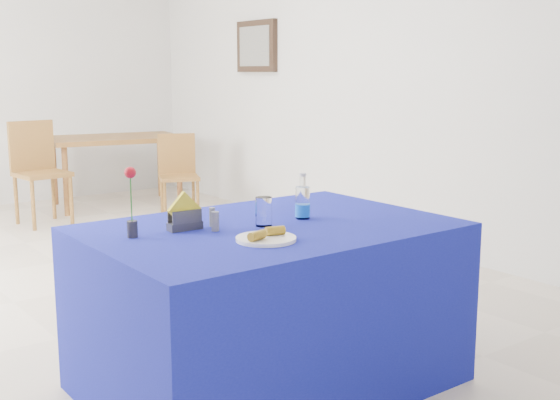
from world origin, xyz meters
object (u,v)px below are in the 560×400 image
(chair_bg_left, at_px, (38,165))
(plate, at_px, (266,239))
(blue_table, at_px, (270,306))
(oak_table, at_px, (115,144))
(chair_bg_right, at_px, (178,170))
(water_bottle, at_px, (303,204))

(chair_bg_left, bearing_deg, plate, -102.74)
(blue_table, xyz_separation_m, chair_bg_left, (0.33, 4.21, 0.19))
(plate, height_order, oak_table, plate)
(blue_table, xyz_separation_m, chair_bg_right, (1.54, 3.66, 0.10))
(water_bottle, height_order, chair_bg_right, water_bottle)
(plate, xyz_separation_m, chair_bg_left, (0.52, 4.44, -0.20))
(plate, bearing_deg, chair_bg_left, 83.33)
(chair_bg_left, distance_m, chair_bg_right, 1.33)
(blue_table, distance_m, water_bottle, 0.50)
(chair_bg_right, bearing_deg, oak_table, 125.51)
(chair_bg_right, bearing_deg, plate, -91.60)
(plate, relative_size, water_bottle, 1.15)
(water_bottle, bearing_deg, blue_table, -174.11)
(chair_bg_left, bearing_deg, chair_bg_right, -30.51)
(plate, height_order, blue_table, plate)
(plate, xyz_separation_m, water_bottle, (0.40, 0.25, 0.06))
(blue_table, height_order, chair_bg_left, chair_bg_left)
(plate, relative_size, chair_bg_left, 0.25)
(water_bottle, bearing_deg, oak_table, 76.47)
(chair_bg_right, bearing_deg, blue_table, -90.49)
(plate, relative_size, chair_bg_right, 0.30)
(blue_table, distance_m, chair_bg_left, 4.23)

